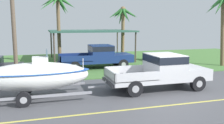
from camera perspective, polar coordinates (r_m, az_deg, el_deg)
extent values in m
cube|color=#4C4C51|center=(12.69, 12.65, -7.24)|extent=(36.00, 8.00, 0.06)
cube|color=#477538|center=(22.70, -0.94, 0.14)|extent=(36.00, 14.00, 0.11)
cube|color=#DBCC4C|center=(11.22, 17.18, -9.40)|extent=(34.20, 0.12, 0.01)
cube|color=silver|center=(13.12, 10.75, -3.67)|extent=(5.41, 2.06, 0.22)
cube|color=silver|center=(14.05, 17.87, -1.87)|extent=(1.51, 2.06, 0.38)
cube|color=silver|center=(13.16, 12.30, -0.64)|extent=(1.62, 2.06, 1.15)
cube|color=black|center=(13.11, 12.35, 0.84)|extent=(1.64, 2.08, 0.38)
cube|color=gray|center=(12.46, 4.33, -3.59)|extent=(2.27, 2.06, 0.04)
cube|color=silver|center=(13.33, 2.83, -1.86)|extent=(2.27, 0.08, 0.45)
cube|color=silver|center=(11.52, 6.09, -3.61)|extent=(2.27, 0.08, 0.45)
cube|color=silver|center=(12.08, -0.53, -2.97)|extent=(0.08, 2.06, 0.45)
cube|color=#333338|center=(12.14, -0.99, -4.83)|extent=(0.12, 1.85, 0.16)
sphere|color=#B2B2B7|center=(12.10, -1.54, -4.63)|extent=(0.10, 0.10, 0.10)
cylinder|color=black|center=(14.86, 15.54, -3.28)|extent=(0.80, 0.28, 0.80)
cylinder|color=#9E9EA3|center=(14.86, 15.54, -3.28)|extent=(0.36, 0.29, 0.36)
cylinder|color=black|center=(13.38, 19.71, -4.81)|extent=(0.80, 0.28, 0.80)
cylinder|color=#9E9EA3|center=(13.38, 19.71, -4.81)|extent=(0.36, 0.29, 0.36)
cylinder|color=black|center=(13.34, 2.45, -4.32)|extent=(0.80, 0.28, 0.80)
cylinder|color=#9E9EA3|center=(13.34, 2.45, -4.32)|extent=(0.36, 0.29, 0.36)
cylinder|color=black|center=(11.68, 5.39, -6.28)|extent=(0.80, 0.28, 0.80)
cylinder|color=#9E9EA3|center=(11.68, 5.39, -6.28)|extent=(0.36, 0.29, 0.36)
cube|color=gray|center=(12.05, -3.61, -5.88)|extent=(0.90, 0.10, 0.08)
cube|color=gray|center=(12.66, -17.51, -5.56)|extent=(4.89, 0.12, 0.10)
cube|color=gray|center=(10.89, -17.65, -7.90)|extent=(4.89, 0.12, 0.10)
cylinder|color=black|center=(12.75, -19.71, -5.84)|extent=(0.64, 0.22, 0.64)
cylinder|color=#9E9EA3|center=(12.75, -19.71, -5.84)|extent=(0.29, 0.23, 0.29)
cylinder|color=black|center=(10.88, -20.24, -8.39)|extent=(0.64, 0.22, 0.64)
cylinder|color=#9E9EA3|center=(10.88, -20.24, -8.39)|extent=(0.29, 0.23, 0.29)
ellipsoid|color=white|center=(11.61, -17.74, -3.30)|extent=(4.94, 1.78, 1.30)
ellipsoid|color=#1E4CA5|center=(11.57, -17.79, -2.20)|extent=(5.04, 1.81, 0.12)
cube|color=silver|center=(11.50, -16.65, -0.40)|extent=(0.70, 0.60, 0.65)
cube|color=slate|center=(11.44, -15.25, 2.02)|extent=(0.06, 0.56, 0.36)
cylinder|color=silver|center=(11.67, -6.88, -0.33)|extent=(0.04, 0.04, 0.50)
cube|color=navy|center=(18.86, -3.84, 0.28)|extent=(5.68, 1.92, 0.22)
cube|color=navy|center=(19.36, 2.07, 1.41)|extent=(1.59, 1.92, 0.38)
cube|color=navy|center=(18.86, -2.68, 2.34)|extent=(1.70, 1.92, 1.12)
cube|color=black|center=(18.83, -2.69, 3.34)|extent=(1.72, 1.94, 0.38)
cube|color=#112047|center=(18.55, -8.80, 0.46)|extent=(2.38, 1.92, 0.04)
cube|color=navy|center=(19.43, -9.19, 1.44)|extent=(2.38, 0.08, 0.45)
cube|color=navy|center=(17.62, -8.41, 0.69)|extent=(2.38, 0.08, 0.45)
cube|color=navy|center=(18.41, -12.37, 0.93)|extent=(0.08, 1.92, 0.45)
cube|color=#333338|center=(18.46, -12.64, -0.30)|extent=(0.12, 1.73, 0.16)
sphere|color=#B2B2B7|center=(18.45, -13.02, -0.16)|extent=(0.10, 0.10, 0.10)
cylinder|color=black|center=(20.21, 1.08, 0.22)|extent=(0.80, 0.28, 0.80)
cylinder|color=#9E9EA3|center=(20.21, 1.08, 0.22)|extent=(0.36, 0.29, 0.36)
cylinder|color=black|center=(18.62, 2.66, -0.54)|extent=(0.80, 0.28, 0.80)
cylinder|color=#9E9EA3|center=(18.62, 2.66, -0.54)|extent=(0.36, 0.29, 0.36)
cylinder|color=black|center=(19.43, -9.47, -0.26)|extent=(0.80, 0.28, 0.80)
cylinder|color=#9E9EA3|center=(19.43, -9.47, -0.26)|extent=(0.36, 0.29, 0.36)
cylinder|color=black|center=(17.76, -8.78, -1.09)|extent=(0.80, 0.28, 0.80)
cylinder|color=#9E9EA3|center=(17.76, -8.78, -1.09)|extent=(0.36, 0.29, 0.36)
cylinder|color=black|center=(17.95, -22.51, -1.80)|extent=(0.66, 0.22, 0.66)
cylinder|color=#9E9EA3|center=(17.95, -22.51, -1.80)|extent=(0.30, 0.23, 0.30)
cylinder|color=black|center=(16.27, -23.12, -2.88)|extent=(0.66, 0.22, 0.66)
cylinder|color=#9E9EA3|center=(16.27, -23.12, -2.88)|extent=(0.30, 0.23, 0.30)
cylinder|color=#4C4238|center=(26.82, 1.28, 4.48)|extent=(0.14, 0.14, 2.77)
cylinder|color=#4C4238|center=(21.79, 5.61, 3.41)|extent=(0.14, 0.14, 2.77)
cylinder|color=#4C4238|center=(25.56, -14.22, 3.99)|extent=(0.14, 0.14, 2.77)
cylinder|color=#4C4238|center=(20.22, -13.56, 2.79)|extent=(0.14, 0.14, 2.77)
cube|color=#2D5647|center=(23.24, -5.15, 7.35)|extent=(7.66, 5.87, 0.14)
cylinder|color=brown|center=(24.40, 2.59, 6.61)|extent=(0.34, 0.45, 4.97)
cone|color=#286028|center=(24.63, 4.40, 11.46)|extent=(1.71, 0.39, 1.06)
cone|color=#286028|center=(25.12, 3.48, 10.78)|extent=(1.52, 1.48, 1.59)
cone|color=#286028|center=(24.93, 2.15, 10.60)|extent=(0.45, 1.49, 1.79)
cone|color=#286028|center=(24.76, 1.51, 11.47)|extent=(1.14, 1.41, 1.15)
cone|color=#286028|center=(24.15, 0.96, 11.44)|extent=(1.71, 0.49, 1.25)
cone|color=#286028|center=(23.75, 1.79, 11.28)|extent=(1.39, 1.34, 1.28)
cone|color=#286028|center=(23.53, 3.09, 11.23)|extent=(0.61, 2.01, 1.42)
cone|color=#286028|center=(23.92, 4.19, 11.46)|extent=(1.30, 1.70, 1.20)
sphere|color=brown|center=(24.43, 2.63, 12.44)|extent=(0.54, 0.54, 0.54)
cylinder|color=brown|center=(22.02, 24.75, 6.51)|extent=(0.28, 0.72, 5.69)
cone|color=#387A38|center=(22.79, 24.21, 12.01)|extent=(0.84, 1.88, 1.67)
cone|color=#387A38|center=(22.39, 23.74, 12.88)|extent=(0.83, 1.47, 1.09)
cone|color=#387A38|center=(21.85, 23.31, 12.31)|extent=(1.70, 0.98, 1.61)
cone|color=#387A38|center=(21.49, 24.37, 12.38)|extent=(1.59, 0.97, 1.55)
cylinder|color=brown|center=(21.27, -12.52, 7.19)|extent=(0.30, 0.66, 5.79)
cone|color=#286028|center=(21.48, -10.78, 13.76)|extent=(1.70, 0.56, 1.26)
cone|color=#286028|center=(21.79, -11.77, 12.97)|extent=(1.30, 1.40, 1.70)
cone|color=#286028|center=(21.78, -12.86, 13.17)|extent=(0.40, 1.20, 1.47)
cone|color=#286028|center=(21.57, -14.72, 13.76)|extent=(1.64, 0.84, 1.06)
cone|color=#286028|center=(20.76, -14.69, 13.41)|extent=(1.76, 1.40, 1.44)
cone|color=#286028|center=(20.43, -13.38, 13.80)|extent=(0.89, 2.01, 1.27)
cone|color=#286028|center=(20.82, -11.59, 13.17)|extent=(1.14, 1.47, 1.66)
cylinder|color=brown|center=(15.33, -22.43, 9.88)|extent=(0.24, 0.24, 7.78)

